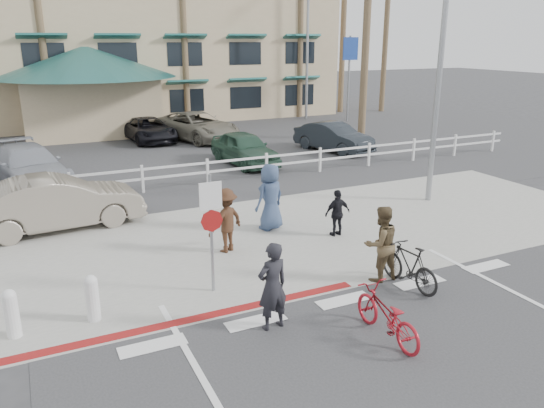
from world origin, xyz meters
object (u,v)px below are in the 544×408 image
bike_black (409,266)px  car_white_sedan (58,203)px  bike_red (387,315)px  sign_post (211,228)px

bike_black → car_white_sedan: 9.81m
bike_black → car_white_sedan: (-6.57, 7.28, 0.27)m
bike_red → car_white_sedan: size_ratio=0.38×
sign_post → bike_red: sign_post is taller
sign_post → bike_black: (3.92, -1.64, -0.95)m
bike_red → sign_post: bearing=-55.4°
sign_post → bike_red: 3.95m
bike_red → bike_black: (1.73, 1.50, 0.03)m
sign_post → bike_black: bearing=-22.7°
sign_post → car_white_sedan: 6.27m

